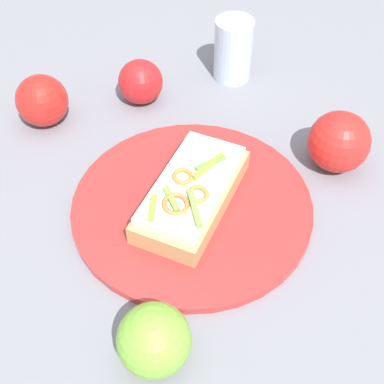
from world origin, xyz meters
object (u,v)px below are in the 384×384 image
at_px(sandwich, 192,192).
at_px(apple_0, 154,340).
at_px(apple_2, 141,82).
at_px(apple_3, 339,142).
at_px(drinking_glass, 233,50).
at_px(plate, 192,205).
at_px(apple_1, 42,101).

bearing_deg(sandwich, apple_0, 13.42).
distance_m(apple_0, apple_2, 0.43).
xyz_separation_m(sandwich, apple_2, (-0.17, 0.17, 0.00)).
distance_m(sandwich, apple_0, 0.21).
distance_m(apple_2, apple_3, 0.31).
relative_size(apple_3, drinking_glass, 0.84).
height_order(plate, apple_0, apple_0).
bearing_deg(apple_1, apple_2, 45.32).
bearing_deg(apple_3, apple_0, -104.26).
height_order(apple_0, apple_1, apple_1).
relative_size(apple_0, apple_2, 1.09).
xyz_separation_m(apple_0, drinking_glass, (-0.12, 0.49, 0.01)).
height_order(apple_2, drinking_glass, drinking_glass).
bearing_deg(drinking_glass, apple_0, -76.53).
bearing_deg(plate, sandwich, -84.40).
relative_size(plate, apple_2, 4.47).
relative_size(sandwich, apple_2, 2.67).
bearing_deg(sandwich, plate, -175.85).
bearing_deg(apple_3, drinking_glass, 147.33).
bearing_deg(apple_2, apple_1, -134.68).
bearing_deg(apple_2, apple_3, -2.48).
height_order(sandwich, apple_3, apple_3).
xyz_separation_m(plate, apple_0, (0.05, -0.20, 0.03)).
bearing_deg(drinking_glass, apple_1, -132.68).
relative_size(apple_2, apple_3, 0.82).
relative_size(plate, sandwich, 1.68).
relative_size(apple_0, drinking_glass, 0.75).
bearing_deg(apple_1, apple_3, 12.58).
bearing_deg(drinking_glass, plate, -77.47).
height_order(sandwich, drinking_glass, drinking_glass).
bearing_deg(plate, apple_0, -75.17).
xyz_separation_m(apple_1, drinking_glass, (0.21, 0.23, 0.01)).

